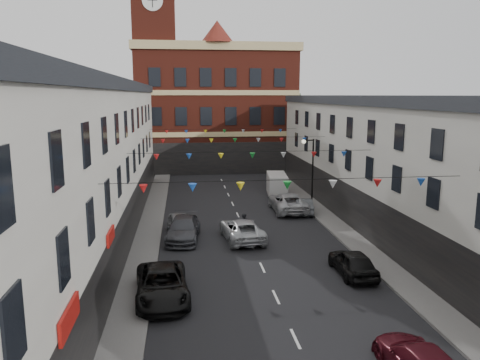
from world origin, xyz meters
name	(u,v)px	position (x,y,z in m)	size (l,w,h in m)	color
ground	(262,268)	(0.00, 0.00, 0.00)	(160.00, 160.00, 0.00)	black
pavement_left	(143,259)	(-6.90, 2.00, 0.07)	(1.80, 64.00, 0.15)	#605E5B
pavement_right	(365,250)	(6.90, 2.00, 0.07)	(1.80, 64.00, 0.15)	#605E5B
terrace_left	(46,177)	(-11.78, 1.00, 5.35)	(8.40, 56.00, 10.70)	beige
terrace_right	(452,177)	(11.78, 1.00, 4.85)	(8.40, 56.00, 9.70)	beige
civic_building	(215,107)	(0.00, 37.95, 8.14)	(20.60, 13.30, 18.50)	maroon
clock_tower	(155,52)	(-7.50, 35.00, 14.93)	(5.60, 5.60, 30.00)	maroon
distant_hill	(184,121)	(-4.00, 62.00, 5.00)	(40.00, 14.00, 10.00)	#2C4821
street_lamp	(310,163)	(6.55, 14.00, 3.90)	(1.10, 0.36, 6.00)	black
car_left_c	(162,285)	(-5.50, -3.56, 0.74)	(2.46, 5.34, 1.48)	black
car_left_d	(183,229)	(-4.46, 5.85, 0.75)	(2.11, 5.20, 1.51)	#404248
car_left_e	(180,225)	(-4.67, 7.05, 0.74)	(1.74, 4.32, 1.47)	gray
car_right_d	(353,263)	(4.72, -1.69, 0.72)	(1.70, 4.22, 1.44)	black
car_right_e	(303,206)	(5.50, 11.98, 0.64)	(1.35, 3.86, 1.27)	#54585C
car_right_f	(288,202)	(4.35, 12.70, 0.79)	(2.64, 5.72, 1.59)	#B2B3B7
moving_car	(242,229)	(-0.50, 5.32, 0.73)	(2.43, 5.26, 1.46)	#AEB1B6
white_van	(277,184)	(4.78, 19.50, 1.02)	(1.78, 4.62, 2.04)	silver
pedestrian	(244,226)	(-0.29, 5.56, 0.89)	(0.65, 0.42, 1.77)	black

